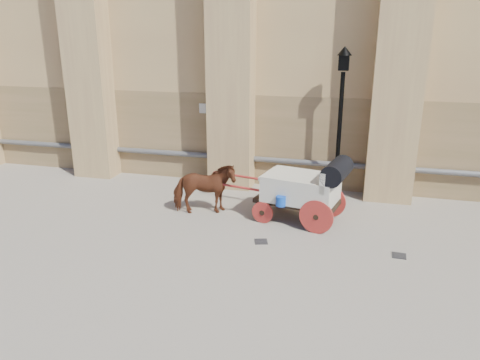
# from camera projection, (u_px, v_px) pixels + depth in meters

# --- Properties ---
(ground) EXTENTS (90.00, 90.00, 0.00)m
(ground) POSITION_uv_depth(u_px,v_px,m) (232.00, 232.00, 12.21)
(ground) COLOR gray
(ground) RESTS_ON ground
(horse) EXTENTS (1.92, 1.32, 1.49)m
(horse) POSITION_uv_depth(u_px,v_px,m) (204.00, 189.00, 13.18)
(horse) COLOR #582E1A
(horse) RESTS_ON ground
(carriage) EXTENTS (4.34, 1.96, 1.84)m
(carriage) POSITION_uv_depth(u_px,v_px,m) (306.00, 187.00, 12.57)
(carriage) COLOR black
(carriage) RESTS_ON ground
(street_lamp) EXTENTS (0.43, 0.43, 4.57)m
(street_lamp) POSITION_uv_depth(u_px,v_px,m) (340.00, 120.00, 13.91)
(street_lamp) COLOR black
(street_lamp) RESTS_ON ground
(drain_grate_near) EXTENTS (0.40, 0.40, 0.01)m
(drain_grate_near) POSITION_uv_depth(u_px,v_px,m) (261.00, 241.00, 11.64)
(drain_grate_near) COLOR black
(drain_grate_near) RESTS_ON ground
(drain_grate_far) EXTENTS (0.34, 0.34, 0.01)m
(drain_grate_far) POSITION_uv_depth(u_px,v_px,m) (399.00, 256.00, 10.93)
(drain_grate_far) COLOR black
(drain_grate_far) RESTS_ON ground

